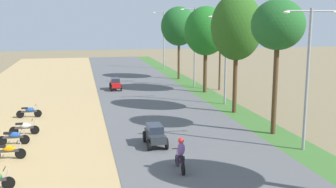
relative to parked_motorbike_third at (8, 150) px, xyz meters
The scene contains 16 objects.
parked_motorbike_third is the anchor object (origin of this frame).
parked_motorbike_fourth 2.56m from the parked_motorbike_third, 92.38° to the left, with size 1.80×0.54×0.94m.
parked_motorbike_fifth 4.61m from the parked_motorbike_third, 86.99° to the left, with size 1.80×0.54×0.94m.
parked_motorbike_sixth 9.25m from the parked_motorbike_third, 90.04° to the left, with size 1.80×0.54×0.94m.
median_tree_second 16.72m from the parked_motorbike_third, ahead, with size 3.22×3.22×8.28m.
median_tree_third 18.10m from the parked_motorbike_third, 26.92° to the left, with size 3.85×3.85×9.00m.
median_tree_fourth 23.58m from the parked_motorbike_third, 46.92° to the left, with size 4.14×4.14×8.33m.
median_tree_fifth 30.72m from the parked_motorbike_third, 59.62° to the left, with size 4.23×4.23×8.57m.
streetlamp_near 16.18m from the parked_motorbike_third, ahead, with size 3.16×0.20×7.65m.
streetlamp_mid 19.42m from the parked_motorbike_third, 34.95° to the left, with size 3.16×0.20×7.49m.
streetlamp_far 26.02m from the parked_motorbike_third, 52.56° to the left, with size 3.16×0.20×8.28m.
streetlamp_farthest 40.07m from the parked_motorbike_third, 66.94° to the left, with size 3.16×0.20×8.21m.
utility_pole_near 25.43m from the parked_motorbike_third, 45.58° to the left, with size 1.80×0.20×8.68m.
car_sedan_charcoal 7.79m from the parked_motorbike_third, ahead, with size 1.10×2.26×1.19m.
car_sedan_red 21.09m from the parked_motorbike_third, 70.18° to the left, with size 1.10×2.26×1.19m.
motorbike_ahead_second 8.89m from the parked_motorbike_third, 22.56° to the right, with size 0.54×1.80×1.66m.
Camera 1 is at (-6.01, -7.79, 7.13)m, focal length 43.54 mm.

